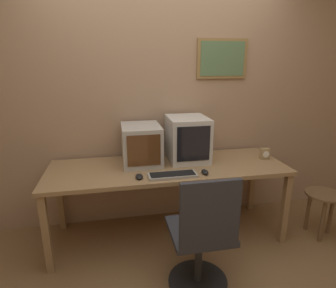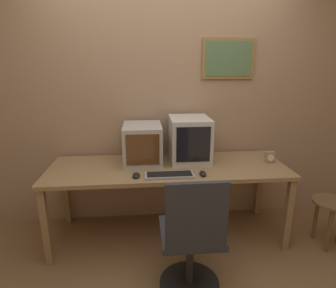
{
  "view_description": "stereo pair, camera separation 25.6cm",
  "coord_description": "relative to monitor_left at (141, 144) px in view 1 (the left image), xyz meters",
  "views": [
    {
      "loc": [
        -0.48,
        -1.54,
        1.67
      ],
      "look_at": [
        0.0,
        0.88,
        0.95
      ],
      "focal_mm": 30.0,
      "sensor_mm": 36.0,
      "label": 1
    },
    {
      "loc": [
        -0.22,
        -1.57,
        1.67
      ],
      "look_at": [
        0.0,
        0.88,
        0.95
      ],
      "focal_mm": 30.0,
      "sensor_mm": 36.0,
      "label": 2
    }
  ],
  "objects": [
    {
      "name": "wall_back",
      "position": [
        0.23,
        0.29,
        0.38
      ],
      "size": [
        8.0,
        0.08,
        2.6
      ],
      "color": "tan",
      "rests_on": "ground_plane"
    },
    {
      "name": "desk",
      "position": [
        0.23,
        -0.13,
        -0.25
      ],
      "size": [
        2.2,
        0.75,
        0.74
      ],
      "color": "#99754C",
      "rests_on": "ground_plane"
    },
    {
      "name": "monitor_left",
      "position": [
        0.0,
        0.0,
        0.0
      ],
      "size": [
        0.36,
        0.44,
        0.37
      ],
      "color": "#B7B2A8",
      "rests_on": "desk"
    },
    {
      "name": "monitor_right",
      "position": [
        0.45,
        0.01,
        0.03
      ],
      "size": [
        0.38,
        0.43,
        0.43
      ],
      "color": "beige",
      "rests_on": "desk"
    },
    {
      "name": "keyboard_main",
      "position": [
        0.22,
        -0.39,
        -0.17
      ],
      "size": [
        0.41,
        0.14,
        0.03
      ],
      "color": "#A8A399",
      "rests_on": "desk"
    },
    {
      "name": "mouse_near_keyboard",
      "position": [
        0.51,
        -0.39,
        -0.16
      ],
      "size": [
        0.06,
        0.1,
        0.04
      ],
      "color": "black",
      "rests_on": "desk"
    },
    {
      "name": "mouse_far_corner",
      "position": [
        -0.06,
        -0.38,
        -0.17
      ],
      "size": [
        0.06,
        0.1,
        0.03
      ],
      "color": "black",
      "rests_on": "desk"
    },
    {
      "name": "desk_clock",
      "position": [
        1.22,
        -0.13,
        -0.13
      ],
      "size": [
        0.09,
        0.05,
        0.11
      ],
      "color": "#A38456",
      "rests_on": "desk"
    },
    {
      "name": "office_chair",
      "position": [
        0.34,
        -0.88,
        -0.5
      ],
      "size": [
        0.46,
        0.46,
        0.96
      ],
      "color": "black",
      "rests_on": "ground_plane"
    },
    {
      "name": "side_stool",
      "position": [
        1.71,
        -0.43,
        -0.57
      ],
      "size": [
        0.34,
        0.34,
        0.45
      ],
      "color": "brown",
      "rests_on": "ground_plane"
    }
  ]
}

